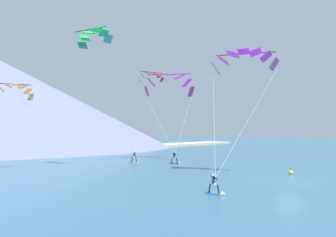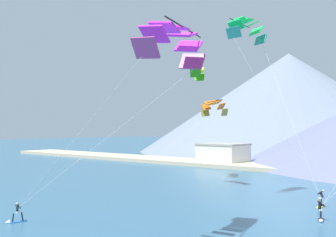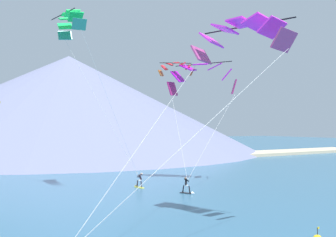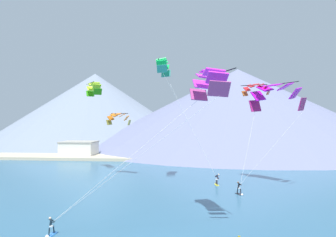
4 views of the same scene
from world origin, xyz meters
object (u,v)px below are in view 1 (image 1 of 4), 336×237
at_px(kitesurfer_mid_center, 216,189).
at_px(parafoil_kite_mid_center, 244,59).
at_px(parafoil_kite_near_trail, 169,82).
at_px(kitesurfer_near_lead, 133,159).
at_px(race_marker_buoy, 291,173).
at_px(kitesurfer_near_trail, 176,160).
at_px(parafoil_kite_near_lead, 94,36).
at_px(parafoil_kite_distant_mid_solo, 15,90).
at_px(parafoil_kite_distant_low_drift, 151,75).

distance_m(kitesurfer_mid_center, parafoil_kite_mid_center, 19.22).
bearing_deg(parafoil_kite_mid_center, kitesurfer_mid_center, -165.04).
bearing_deg(parafoil_kite_near_trail, parafoil_kite_mid_center, -118.94).
height_order(kitesurfer_near_lead, race_marker_buoy, kitesurfer_near_lead).
bearing_deg(race_marker_buoy, kitesurfer_near_trail, 82.44).
relative_size(parafoil_kite_near_lead, parafoil_kite_near_trail, 1.28).
relative_size(kitesurfer_near_trail, parafoil_kite_near_trail, 0.13).
distance_m(parafoil_kite_mid_center, race_marker_buoy, 14.27).
xyz_separation_m(parafoil_kite_mid_center, parafoil_kite_distant_mid_solo, (-14.65, 24.79, -3.29)).
bearing_deg(parafoil_kite_mid_center, kitesurfer_near_trail, 71.19).
height_order(parafoil_kite_near_trail, parafoil_kite_distant_mid_solo, parafoil_kite_near_trail).
bearing_deg(kitesurfer_near_lead, parafoil_kite_distant_mid_solo, 162.33).
bearing_deg(parafoil_kite_near_trail, kitesurfer_mid_center, -136.90).
bearing_deg(kitesurfer_near_trail, race_marker_buoy, -97.56).
xyz_separation_m(kitesurfer_near_lead, parafoil_kite_mid_center, (-1.84, -19.54, 12.94)).
xyz_separation_m(kitesurfer_near_trail, kitesurfer_mid_center, (-18.13, -16.88, -0.12)).
relative_size(kitesurfer_near_lead, race_marker_buoy, 1.74).
xyz_separation_m(kitesurfer_mid_center, parafoil_kite_mid_center, (13.62, 3.64, 13.06)).
bearing_deg(parafoil_kite_distant_low_drift, parafoil_kite_near_trail, -40.32).
bearing_deg(kitesurfer_near_lead, parafoil_kite_near_trail, -4.52).
height_order(kitesurfer_near_lead, kitesurfer_mid_center, kitesurfer_near_lead).
xyz_separation_m(kitesurfer_near_trail, race_marker_buoy, (-2.37, -17.84, -0.39)).
distance_m(kitesurfer_near_lead, kitesurfer_mid_center, 27.86).
xyz_separation_m(parafoil_kite_mid_center, race_marker_buoy, (2.14, -4.60, -13.34)).
distance_m(kitesurfer_mid_center, parafoil_kite_distant_mid_solo, 30.08).
distance_m(parafoil_kite_near_lead, race_marker_buoy, 31.14).
distance_m(kitesurfer_near_lead, parafoil_kite_mid_center, 23.51).
xyz_separation_m(parafoil_kite_near_trail, parafoil_kite_mid_center, (-10.43, -18.86, -0.16)).
relative_size(kitesurfer_near_trail, parafoil_kite_mid_center, 0.12).
xyz_separation_m(kitesurfer_near_trail, parafoil_kite_near_lead, (-10.84, 6.14, 17.58)).
distance_m(parafoil_kite_distant_low_drift, parafoil_kite_distant_mid_solo, 23.31).
xyz_separation_m(kitesurfer_near_lead, parafoil_kite_near_lead, (-8.17, -0.16, 17.58)).
xyz_separation_m(parafoil_kite_distant_low_drift, parafoil_kite_distant_mid_solo, (-22.55, 3.78, -4.56)).
relative_size(kitesurfer_mid_center, race_marker_buoy, 1.73).
relative_size(kitesurfer_mid_center, parafoil_kite_near_lead, 0.10).
bearing_deg(parafoil_kite_near_lead, kitesurfer_mid_center, -107.57).
distance_m(kitesurfer_near_trail, parafoil_kite_mid_center, 19.06).
distance_m(kitesurfer_mid_center, parafoil_kite_near_trail, 35.49).
xyz_separation_m(parafoil_kite_near_lead, parafoil_kite_distant_low_drift, (14.23, 1.63, -3.37)).
bearing_deg(parafoil_kite_distant_low_drift, kitesurfer_mid_center, -131.12).
relative_size(kitesurfer_near_trail, parafoil_kite_distant_low_drift, 0.42).
relative_size(kitesurfer_near_lead, parafoil_kite_distant_mid_solo, 0.40).
relative_size(kitesurfer_near_lead, parafoil_kite_near_trail, 0.13).
distance_m(parafoil_kite_near_trail, race_marker_buoy, 28.30).
height_order(parafoil_kite_near_lead, parafoil_kite_distant_mid_solo, parafoil_kite_near_lead).
height_order(parafoil_kite_near_lead, race_marker_buoy, parafoil_kite_near_lead).
bearing_deg(race_marker_buoy, kitesurfer_mid_center, 176.52).
bearing_deg(kitesurfer_mid_center, parafoil_kite_mid_center, 14.96).
bearing_deg(kitesurfer_mid_center, parafoil_kite_distant_low_drift, 48.88).
relative_size(parafoil_kite_near_trail, parafoil_kite_distant_mid_solo, 3.10).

